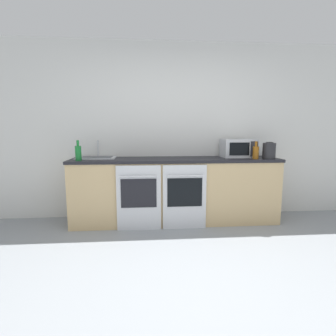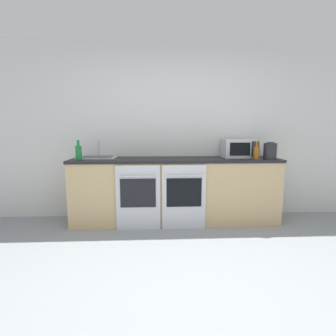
# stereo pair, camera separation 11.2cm
# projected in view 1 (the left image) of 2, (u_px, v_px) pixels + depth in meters

# --- Properties ---
(ground_plane) EXTENTS (16.00, 16.00, 0.00)m
(ground_plane) POSITION_uv_depth(u_px,v_px,m) (200.00, 299.00, 2.06)
(ground_plane) COLOR gray
(wall_back) EXTENTS (10.00, 0.06, 2.60)m
(wall_back) POSITION_uv_depth(u_px,v_px,m) (173.00, 131.00, 3.98)
(wall_back) COLOR silver
(wall_back) RESTS_ON ground_plane
(counter_back) EXTENTS (2.92, 0.62, 0.92)m
(counter_back) POSITION_uv_depth(u_px,v_px,m) (175.00, 190.00, 3.77)
(counter_back) COLOR tan
(counter_back) RESTS_ON ground_plane
(oven_left) EXTENTS (0.58, 0.06, 0.87)m
(oven_left) POSITION_uv_depth(u_px,v_px,m) (139.00, 198.00, 3.43)
(oven_left) COLOR silver
(oven_left) RESTS_ON ground_plane
(oven_right) EXTENTS (0.58, 0.06, 0.87)m
(oven_right) POSITION_uv_depth(u_px,v_px,m) (185.00, 197.00, 3.47)
(oven_right) COLOR silver
(oven_right) RESTS_ON ground_plane
(microwave) EXTENTS (0.48, 0.34, 0.27)m
(microwave) POSITION_uv_depth(u_px,v_px,m) (238.00, 148.00, 3.85)
(microwave) COLOR #B7BABF
(microwave) RESTS_ON counter_back
(bottle_green) EXTENTS (0.08, 0.08, 0.27)m
(bottle_green) POSITION_uv_depth(u_px,v_px,m) (78.00, 153.00, 3.42)
(bottle_green) COLOR #19722D
(bottle_green) RESTS_ON counter_back
(bottle_amber) EXTENTS (0.08, 0.08, 0.24)m
(bottle_amber) POSITION_uv_depth(u_px,v_px,m) (256.00, 152.00, 3.60)
(bottle_amber) COLOR #8C5114
(bottle_amber) RESTS_ON counter_back
(kettle) EXTENTS (0.17, 0.17, 0.23)m
(kettle) POSITION_uv_depth(u_px,v_px,m) (269.00, 151.00, 3.61)
(kettle) COLOR #232326
(kettle) RESTS_ON counter_back
(sink) EXTENTS (0.53, 0.36, 0.25)m
(sink) POSITION_uv_depth(u_px,v_px,m) (97.00, 157.00, 3.71)
(sink) COLOR #B7BABF
(sink) RESTS_ON counter_back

